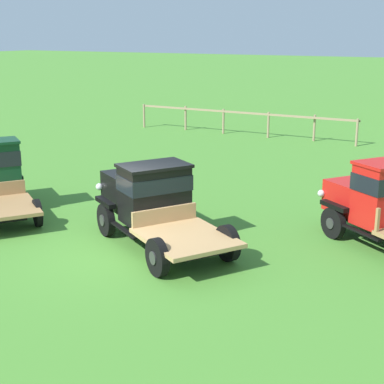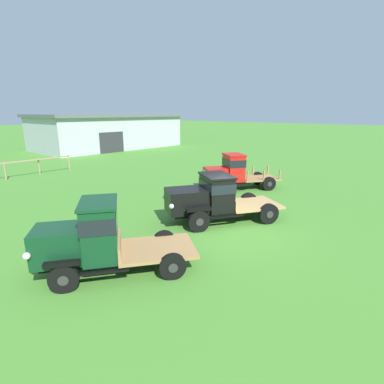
{
  "view_description": "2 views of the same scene",
  "coord_description": "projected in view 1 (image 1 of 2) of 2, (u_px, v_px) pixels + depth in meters",
  "views": [
    {
      "loc": [
        8.28,
        -11.34,
        5.35
      ],
      "look_at": [
        0.54,
        2.53,
        1.0
      ],
      "focal_mm": 55.0,
      "sensor_mm": 36.0,
      "label": 1
    },
    {
      "loc": [
        -9.62,
        -6.59,
        4.65
      ],
      "look_at": [
        0.54,
        2.53,
        1.0
      ],
      "focal_mm": 28.0,
      "sensor_mm": 36.0,
      "label": 2
    }
  ],
  "objects": [
    {
      "name": "vintage_truck_second_in_line",
      "position": [
        151.0,
        200.0,
        15.39
      ],
      "size": [
        5.23,
        4.12,
        2.09
      ],
      "color": "black",
      "rests_on": "ground"
    },
    {
      "name": "ground_plane",
      "position": [
        125.0,
        250.0,
        14.86
      ],
      "size": [
        240.0,
        240.0,
        0.0
      ],
      "primitive_type": "plane",
      "color": "#47842D"
    },
    {
      "name": "vintage_truck_midrow_center",
      "position": [
        383.0,
        203.0,
        15.05
      ],
      "size": [
        4.72,
        3.95,
        2.2
      ],
      "color": "black",
      "rests_on": "ground"
    },
    {
      "name": "paddock_fence",
      "position": [
        243.0,
        118.0,
        31.02
      ],
      "size": [
        12.35,
        0.59,
        1.33
      ],
      "color": "#997F60",
      "rests_on": "ground"
    }
  ]
}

